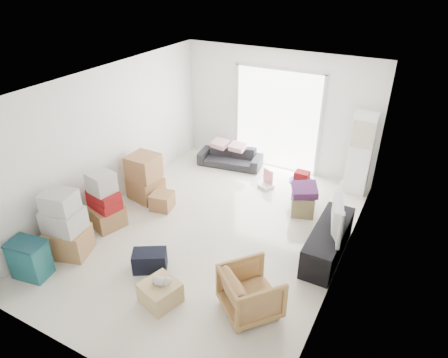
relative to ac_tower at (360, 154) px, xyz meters
name	(u,v)px	position (x,y,z in m)	size (l,w,h in m)	color
room_shell	(211,165)	(-1.95, -2.65, 0.48)	(4.98, 6.48, 3.18)	silver
sliding_door	(277,116)	(-1.95, 0.33, 0.37)	(2.10, 0.04, 2.33)	white
ac_tower	(360,154)	(0.00, 0.00, 0.00)	(0.45, 0.30, 1.75)	white
tv_console	(328,241)	(0.05, -2.29, -0.61)	(0.48, 1.59, 0.53)	black
television	(331,225)	(0.05, -2.29, -0.27)	(1.08, 0.62, 0.14)	black
sofa	(230,154)	(-2.87, -0.15, -0.58)	(1.49, 0.44, 0.58)	#2B2B31
pillow_left	(220,139)	(-3.13, -0.19, -0.23)	(0.40, 0.32, 0.13)	#CC95A6
pillow_right	(238,142)	(-2.69, -0.15, -0.24)	(0.31, 0.25, 0.11)	#CC95A6
armchair	(251,290)	(-0.56, -3.99, -0.49)	(0.74, 0.69, 0.76)	#9F6F46
storage_bins	(30,259)	(-3.85, -4.94, -0.56)	(0.60, 0.47, 0.63)	#15555C
box_stack_a	(65,227)	(-3.75, -4.28, -0.35)	(0.78, 0.71, 1.18)	#966943
box_stack_b	(105,203)	(-3.75, -3.38, -0.40)	(0.67, 0.67, 1.09)	#966943
box_stack_c	(145,178)	(-3.72, -2.27, -0.41)	(0.74, 0.65, 0.96)	#966943
loose_box	(162,201)	(-3.20, -2.44, -0.71)	(0.40, 0.40, 0.33)	#966943
duffel_bag	(150,261)	(-2.32, -3.97, -0.71)	(0.52, 0.31, 0.34)	black
ottoman	(303,204)	(-0.70, -1.31, -0.67)	(0.42, 0.42, 0.42)	#968E57
blanket	(304,192)	(-0.70, -1.31, -0.39)	(0.46, 0.46, 0.14)	#4E2050
kids_table	(302,180)	(-0.91, -0.82, -0.43)	(0.50, 0.50, 0.63)	blue
toy_walker	(267,183)	(-1.71, -0.70, -0.77)	(0.36, 0.35, 0.38)	silver
wood_crate	(160,293)	(-1.77, -4.45, -0.71)	(0.49, 0.49, 0.32)	#D8BE7C
plush_bunny	(161,281)	(-1.74, -4.44, -0.48)	(0.30, 0.17, 0.15)	#B2ADA8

